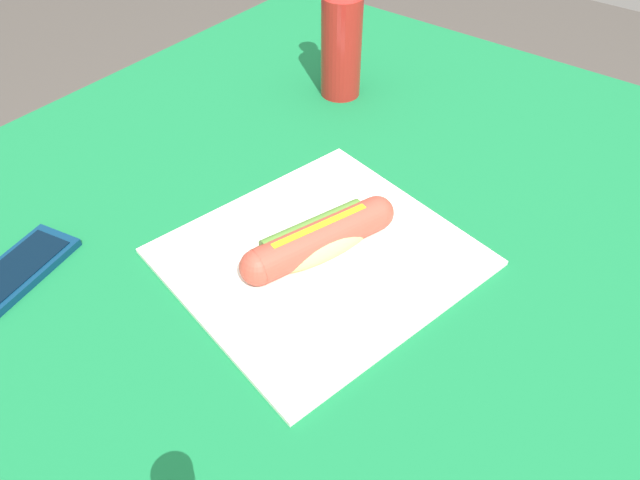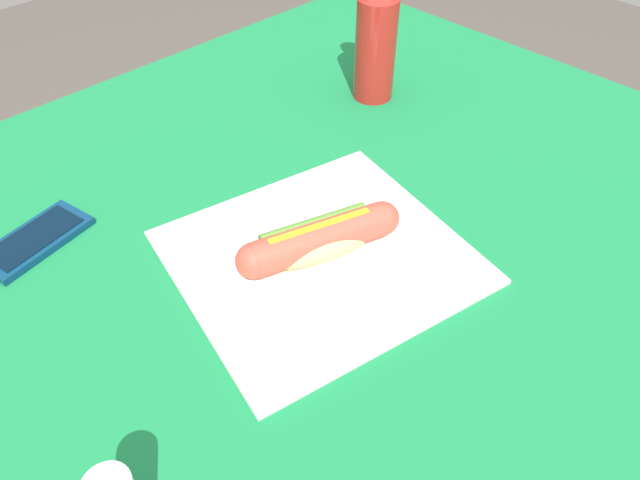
# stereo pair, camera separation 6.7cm
# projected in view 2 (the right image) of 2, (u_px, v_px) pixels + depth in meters

# --- Properties ---
(dining_table) EXTENTS (1.13, 1.00, 0.78)m
(dining_table) POSITION_uv_depth(u_px,v_px,m) (333.00, 279.00, 0.85)
(dining_table) COLOR brown
(dining_table) RESTS_ON ground
(paper_wrapper) EXTENTS (0.37, 0.35, 0.01)m
(paper_wrapper) POSITION_uv_depth(u_px,v_px,m) (320.00, 257.00, 0.69)
(paper_wrapper) COLOR silver
(paper_wrapper) RESTS_ON dining_table
(hot_dog) EXTENTS (0.19, 0.10, 0.05)m
(hot_dog) POSITION_uv_depth(u_px,v_px,m) (320.00, 239.00, 0.67)
(hot_dog) COLOR #DBB26B
(hot_dog) RESTS_ON paper_wrapper
(cell_phone) EXTENTS (0.14, 0.09, 0.01)m
(cell_phone) POSITION_uv_depth(u_px,v_px,m) (35.00, 240.00, 0.71)
(cell_phone) COLOR #0A2D4C
(cell_phone) RESTS_ON dining_table
(soda_bottle) EXTENTS (0.06, 0.06, 0.22)m
(soda_bottle) POSITION_uv_depth(u_px,v_px,m) (376.00, 39.00, 0.89)
(soda_bottle) COLOR maroon
(soda_bottle) RESTS_ON dining_table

